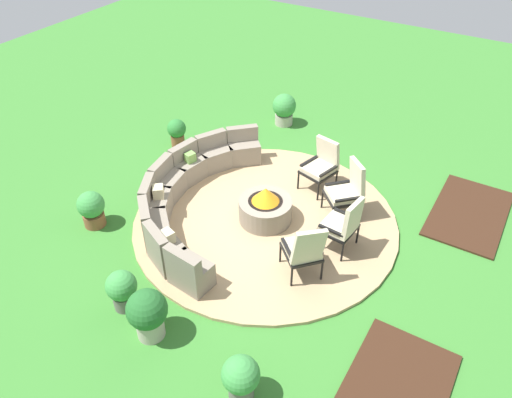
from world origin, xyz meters
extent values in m
plane|color=#387A2D|center=(0.00, 0.00, 0.00)|extent=(24.00, 24.00, 0.00)
cylinder|color=tan|center=(0.00, 0.00, 0.03)|extent=(4.87, 4.87, 0.06)
cube|color=#382114|center=(-2.19, -3.20, 0.02)|extent=(2.16, 1.28, 0.04)
cube|color=#382114|center=(2.19, -3.20, 0.02)|extent=(2.16, 1.28, 0.04)
cylinder|color=gray|center=(0.00, 0.00, 0.27)|extent=(0.98, 0.98, 0.43)
cylinder|color=black|center=(0.00, 0.00, 0.46)|extent=(0.63, 0.63, 0.06)
cone|color=orange|center=(0.00, 0.00, 0.63)|extent=(0.51, 0.51, 0.28)
cube|color=gray|center=(1.44, 1.38, 0.29)|extent=(0.78, 0.79, 0.45)
cube|color=gray|center=(1.54, 1.48, 0.67)|extent=(0.57, 0.59, 0.31)
cube|color=gray|center=(0.92, 1.76, 0.29)|extent=(0.79, 0.70, 0.45)
cube|color=gray|center=(0.99, 1.89, 0.67)|extent=(0.66, 0.45, 0.31)
cube|color=gray|center=(0.31, 1.97, 0.29)|extent=(0.72, 0.55, 0.45)
cube|color=gray|center=(0.33, 2.11, 0.67)|extent=(0.68, 0.26, 0.31)
cube|color=gray|center=(-0.33, 1.96, 0.29)|extent=(0.73, 0.55, 0.45)
cube|color=gray|center=(-0.36, 2.11, 0.67)|extent=(0.68, 0.27, 0.31)
cube|color=gray|center=(-0.94, 1.75, 0.29)|extent=(0.79, 0.71, 0.45)
cube|color=gray|center=(-1.01, 1.88, 0.67)|extent=(0.66, 0.45, 0.31)
cube|color=gray|center=(-1.45, 1.36, 0.29)|extent=(0.78, 0.79, 0.45)
cube|color=gray|center=(-1.56, 1.46, 0.67)|extent=(0.57, 0.59, 0.31)
cube|color=gray|center=(-1.81, 0.82, 0.29)|extent=(0.68, 0.79, 0.45)
cube|color=gray|center=(-1.94, 0.88, 0.67)|extent=(0.42, 0.67, 0.31)
cube|color=gray|center=(-1.98, 0.20, 0.29)|extent=(0.51, 0.70, 0.45)
cube|color=gray|center=(-2.12, 0.22, 0.67)|extent=(0.23, 0.67, 0.31)
cube|color=beige|center=(-0.92, 1.71, 0.62)|extent=(0.29, 0.28, 0.22)
cube|color=#70A34C|center=(0.30, 1.92, 0.61)|extent=(0.23, 0.21, 0.19)
cube|color=beige|center=(-1.77, 0.80, 0.62)|extent=(0.24, 0.26, 0.21)
cylinder|color=black|center=(-0.82, -0.77, 0.25)|extent=(0.04, 0.04, 0.38)
cylinder|color=black|center=(-0.45, -1.12, 0.25)|extent=(0.04, 0.04, 0.38)
cylinder|color=black|center=(-1.20, -1.18, 0.25)|extent=(0.04, 0.04, 0.38)
cylinder|color=black|center=(-0.83, -1.53, 0.25)|extent=(0.04, 0.04, 0.38)
cube|color=black|center=(-0.83, -1.15, 0.47)|extent=(0.81, 0.81, 0.05)
cube|color=beige|center=(-0.83, -1.15, 0.54)|extent=(0.74, 0.75, 0.09)
cube|color=beige|center=(-1.00, -1.34, 0.81)|extent=(0.43, 0.47, 0.69)
cube|color=black|center=(-1.00, -0.99, 0.60)|extent=(0.38, 0.41, 0.04)
cube|color=black|center=(-0.65, -1.31, 0.60)|extent=(0.38, 0.41, 0.04)
cylinder|color=black|center=(-0.24, -1.14, 0.25)|extent=(0.04, 0.04, 0.38)
cylinder|color=black|center=(0.32, -1.19, 0.25)|extent=(0.04, 0.04, 0.38)
cylinder|color=black|center=(-0.28, -1.64, 0.25)|extent=(0.04, 0.04, 0.38)
cylinder|color=black|center=(0.27, -1.69, 0.25)|extent=(0.04, 0.04, 0.38)
cube|color=black|center=(0.02, -1.42, 0.47)|extent=(0.64, 0.59, 0.05)
cube|color=beige|center=(0.02, -1.42, 0.54)|extent=(0.59, 0.55, 0.09)
cube|color=beige|center=(0.00, -1.65, 0.79)|extent=(0.60, 0.14, 0.65)
cube|color=black|center=(-0.25, -1.39, 0.60)|extent=(0.09, 0.47, 0.04)
cube|color=black|center=(0.28, -1.44, 0.60)|extent=(0.09, 0.47, 0.04)
cylinder|color=black|center=(0.47, -1.12, 0.25)|extent=(0.04, 0.04, 0.38)
cylinder|color=black|center=(0.85, -0.75, 0.25)|extent=(0.04, 0.04, 0.38)
cylinder|color=black|center=(0.86, -1.51, 0.25)|extent=(0.04, 0.04, 0.38)
cylinder|color=black|center=(1.24, -1.13, 0.25)|extent=(0.04, 0.04, 0.38)
cube|color=black|center=(0.85, -1.13, 0.47)|extent=(0.81, 0.81, 0.05)
cube|color=beige|center=(0.85, -1.13, 0.54)|extent=(0.75, 0.75, 0.09)
cube|color=beige|center=(1.03, -1.31, 0.83)|extent=(0.43, 0.51, 0.73)
cube|color=black|center=(0.68, -1.31, 0.60)|extent=(0.38, 0.39, 0.04)
cube|color=black|center=(1.03, -0.95, 0.60)|extent=(0.38, 0.39, 0.04)
cylinder|color=black|center=(1.02, -0.58, 0.25)|extent=(0.04, 0.04, 0.38)
cylinder|color=black|center=(1.16, -0.08, 0.25)|extent=(0.04, 0.04, 0.38)
cylinder|color=black|center=(1.56, -0.72, 0.25)|extent=(0.04, 0.04, 0.38)
cylinder|color=black|center=(1.69, -0.22, 0.25)|extent=(0.04, 0.04, 0.38)
cube|color=black|center=(1.36, -0.40, 0.47)|extent=(0.71, 0.68, 0.05)
cube|color=beige|center=(1.36, -0.40, 0.54)|extent=(0.65, 0.63, 0.09)
cube|color=beige|center=(1.60, -0.47, 0.80)|extent=(0.27, 0.55, 0.63)
cube|color=black|center=(1.29, -0.64, 0.60)|extent=(0.50, 0.18, 0.04)
cube|color=black|center=(1.42, -0.16, 0.60)|extent=(0.50, 0.18, 0.04)
cylinder|color=brown|center=(-1.69, 2.65, 0.13)|extent=(0.39, 0.39, 0.25)
sphere|color=#3D8E42|center=(-1.69, 2.65, 0.47)|extent=(0.49, 0.49, 0.49)
sphere|color=#DB337A|center=(-1.64, 2.65, 0.56)|extent=(0.18, 0.18, 0.18)
cylinder|color=#605B56|center=(-2.85, 0.83, 0.13)|extent=(0.34, 0.34, 0.27)
sphere|color=#3D8E42|center=(-2.85, 0.83, 0.46)|extent=(0.47, 0.47, 0.47)
cylinder|color=#A89E8E|center=(-3.04, 0.14, 0.17)|extent=(0.40, 0.40, 0.33)
sphere|color=#236028|center=(-3.04, 0.14, 0.55)|extent=(0.59, 0.59, 0.59)
cylinder|color=#A89E8E|center=(3.42, 1.48, 0.13)|extent=(0.43, 0.43, 0.26)
sphere|color=#3D8E42|center=(3.42, 1.48, 0.49)|extent=(0.56, 0.56, 0.56)
sphere|color=#E55638|center=(3.48, 1.48, 0.60)|extent=(0.19, 0.19, 0.19)
cylinder|color=#605B56|center=(-3.18, -1.50, 0.15)|extent=(0.33, 0.33, 0.29)
sphere|color=#3D8E42|center=(-3.18, -1.50, 0.48)|extent=(0.50, 0.50, 0.50)
sphere|color=yellow|center=(-3.13, -1.50, 0.56)|extent=(0.15, 0.15, 0.15)
cylinder|color=brown|center=(1.27, 3.04, 0.14)|extent=(0.30, 0.30, 0.29)
sphere|color=#2D7A33|center=(1.27, 3.04, 0.45)|extent=(0.42, 0.42, 0.42)
sphere|color=#E55638|center=(1.32, 3.04, 0.53)|extent=(0.14, 0.14, 0.14)
camera|label=1|loc=(-6.12, -3.50, 6.03)|focal=34.91mm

